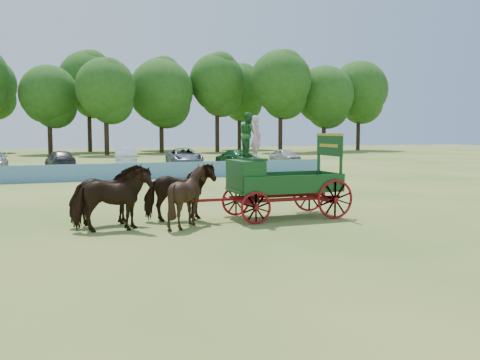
% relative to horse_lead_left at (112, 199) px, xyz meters
% --- Properties ---
extents(ground, '(160.00, 160.00, 0.00)m').
position_rel_horse_lead_left_xyz_m(ground, '(4.99, -0.63, -1.00)').
color(ground, '#A99C4C').
rests_on(ground, ground).
extents(horse_lead_left, '(2.39, 1.13, 2.00)m').
position_rel_horse_lead_left_xyz_m(horse_lead_left, '(0.00, 0.00, 0.00)').
color(horse_lead_left, black).
rests_on(horse_lead_left, ground).
extents(horse_lead_right, '(2.56, 1.63, 2.00)m').
position_rel_horse_lead_left_xyz_m(horse_lead_right, '(0.00, 1.10, 0.00)').
color(horse_lead_right, black).
rests_on(horse_lead_right, ground).
extents(horse_wheel_left, '(1.93, 1.74, 2.01)m').
position_rel_horse_lead_left_xyz_m(horse_wheel_left, '(2.40, 0.00, 0.00)').
color(horse_wheel_left, black).
rests_on(horse_wheel_left, ground).
extents(horse_wheel_right, '(2.45, 1.27, 2.00)m').
position_rel_horse_lead_left_xyz_m(horse_wheel_right, '(2.40, 1.10, 0.00)').
color(horse_wheel_right, black).
rests_on(horse_wheel_right, ground).
extents(farm_dray, '(6.00, 2.00, 3.73)m').
position_rel_horse_lead_left_xyz_m(farm_dray, '(5.36, 0.59, 0.63)').
color(farm_dray, maroon).
rests_on(farm_dray, ground).
extents(sponsor_banner, '(26.00, 0.08, 1.05)m').
position_rel_horse_lead_left_xyz_m(sponsor_banner, '(3.99, 17.37, -0.48)').
color(sponsor_banner, '#216BB3').
rests_on(sponsor_banner, ground).
extents(parked_cars, '(42.80, 6.85, 1.62)m').
position_rel_horse_lead_left_xyz_m(parked_cars, '(0.13, 29.27, -0.25)').
color(parked_cars, silver).
rests_on(parked_cars, ground).
extents(treeline, '(93.10, 23.39, 14.64)m').
position_rel_horse_lead_left_xyz_m(treeline, '(2.69, 59.71, 8.52)').
color(treeline, '#382314').
rests_on(treeline, ground).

